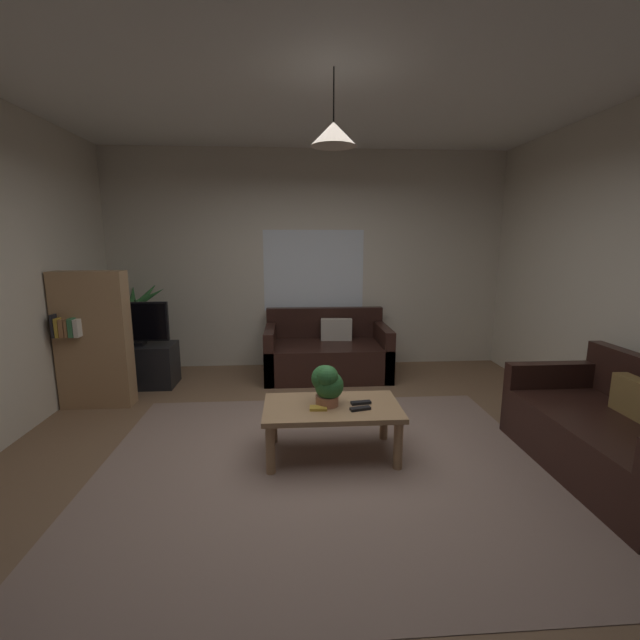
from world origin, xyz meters
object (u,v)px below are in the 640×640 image
Objects in this scene: coffee_table at (332,413)px; potted_plant_on_table at (327,383)px; potted_palm_corner at (136,333)px; bookshelf_corner at (93,340)px; couch_right_side at (618,440)px; couch_under_window at (327,354)px; book_on_table_0 at (318,408)px; tv_stand at (137,365)px; tv at (132,323)px; pendant_lamp at (333,134)px; remote_on_table_0 at (361,403)px; remote_on_table_1 at (360,409)px.

potted_plant_on_table is at bearing 159.72° from coffee_table.
bookshelf_corner reaches higher than potted_palm_corner.
coffee_table is 0.25m from potted_plant_on_table.
couch_under_window is at bearing -142.19° from couch_right_side.
couch_under_window is 2.13m from book_on_table_0.
tv is (0.00, -0.02, 0.51)m from tv_stand.
couch_under_window is at bearing -3.96° from potted_palm_corner.
potted_palm_corner is (-4.32, 2.63, 0.28)m from couch_right_side.
tv is at bearing 72.14° from bookshelf_corner.
bookshelf_corner reaches higher than tv.
coffee_table is 2.64m from bookshelf_corner.
couch_right_side is 3.06× the size of pendant_lamp.
couch_under_window is at bearing 173.95° from remote_on_table_0.
couch_right_side is at bearing -11.84° from coffee_table.
tv is at bearing -173.11° from couch_under_window.
couch_under_window reaches higher than coffee_table.
bookshelf_corner is (-2.54, 1.30, 0.27)m from remote_on_table_1.
tv is 0.58× the size of bookshelf_corner.
bookshelf_corner is (-0.19, -0.57, -0.05)m from tv.
couch_under_window is at bearing 6.36° from tv_stand.
remote_on_table_0 is 0.12m from remote_on_table_1.
potted_palm_corner is 2.37× the size of pendant_lamp.
couch_under_window is 1.71× the size of tv_stand.
tv is at bearing 137.85° from book_on_table_0.
couch_right_side is 11.71× the size of book_on_table_0.
potted_palm_corner is at bearing 135.82° from pendant_lamp.
potted_palm_corner is at bearing -140.14° from remote_on_table_0.
couch_under_window is 2.15m from remote_on_table_1.
tv_stand is at bearing 37.29° from remote_on_table_1.
remote_on_table_0 and remote_on_table_1 have the same top height.
tv_stand is at bearing -173.64° from couch_under_window.
remote_on_table_1 is 3.02m from tv_stand.
coffee_table is at bearing -39.47° from tv.
coffee_table is (-0.13, -2.04, 0.08)m from couch_under_window.
potted_palm_corner is at bearing 176.04° from couch_under_window.
couch_under_window is 2.29m from tv_stand.
pendant_lamp is at bearing -44.18° from potted_palm_corner.
potted_plant_on_table is at bearing -94.77° from couch_under_window.
book_on_table_0 reaches higher than coffee_table.
couch_right_side is 1.12× the size of bookshelf_corner.
bookshelf_corner is at bearing 152.93° from pendant_lamp.
remote_on_table_0 is at bearing -41.24° from potted_palm_corner.
book_on_table_0 is 3.14m from potted_palm_corner.
remote_on_table_0 is 0.11× the size of bookshelf_corner.
bookshelf_corner is at bearing -107.25° from tv_stand.
potted_plant_on_table is at bearing -99.37° from remote_on_table_0.
couch_right_side is at bearing -52.19° from couch_under_window.
potted_plant_on_table is at bearing 50.04° from remote_on_table_1.
couch_right_side reaches higher than coffee_table.
couch_under_window is 1.27× the size of potted_palm_corner.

